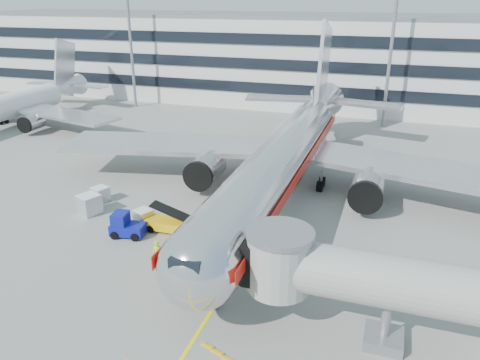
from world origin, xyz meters
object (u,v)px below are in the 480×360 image
(main_jet, at_px, (287,154))
(belt_loader, at_px, (173,224))
(cargo_container_left, at_px, (89,204))
(cargo_container_front, at_px, (143,218))
(baggage_tug, at_px, (126,226))
(cargo_container_right, at_px, (101,194))
(ramp_worker, at_px, (158,254))

(main_jet, distance_m, belt_loader, 13.63)
(cargo_container_left, distance_m, cargo_container_front, 5.89)
(belt_loader, height_order, cargo_container_left, belt_loader)
(baggage_tug, relative_size, cargo_container_right, 1.69)
(cargo_container_left, relative_size, cargo_container_right, 1.29)
(cargo_container_right, bearing_deg, main_jet, 24.84)
(cargo_container_right, xyz_separation_m, ramp_worker, (10.85, -8.71, 0.28))
(main_jet, height_order, cargo_container_right, main_jet)
(cargo_container_right, xyz_separation_m, cargo_container_front, (6.51, -3.21, -0.00))
(cargo_container_right, bearing_deg, cargo_container_front, -26.26)
(belt_loader, distance_m, ramp_worker, 5.53)
(belt_loader, distance_m, cargo_container_left, 8.85)
(cargo_container_right, bearing_deg, baggage_tug, -41.33)
(cargo_container_front, bearing_deg, belt_loader, -2.93)
(main_jet, xyz_separation_m, cargo_container_right, (-16.61, -7.69, -3.50))
(ramp_worker, bearing_deg, cargo_container_left, 131.29)
(belt_loader, bearing_deg, cargo_container_front, 177.07)
(belt_loader, xyz_separation_m, ramp_worker, (1.38, -5.34, 0.33))
(baggage_tug, xyz_separation_m, cargo_container_left, (-5.43, 2.68, 0.02))
(baggage_tug, distance_m, cargo_container_left, 6.05)
(main_jet, height_order, cargo_container_front, main_jet)
(cargo_container_left, bearing_deg, cargo_container_front, -5.29)
(baggage_tug, xyz_separation_m, cargo_container_right, (-6.08, 5.35, -0.16))
(baggage_tug, distance_m, cargo_container_right, 8.10)
(main_jet, bearing_deg, baggage_tug, -128.93)
(baggage_tug, height_order, ramp_worker, baggage_tug)
(baggage_tug, relative_size, cargo_container_front, 1.64)
(cargo_container_right, relative_size, ramp_worker, 0.86)
(cargo_container_left, height_order, cargo_container_front, cargo_container_left)
(cargo_container_left, xyz_separation_m, cargo_container_front, (5.86, -0.54, -0.19))
(cargo_container_front, xyz_separation_m, ramp_worker, (4.34, -5.49, 0.29))
(main_jet, distance_m, cargo_container_front, 15.27)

